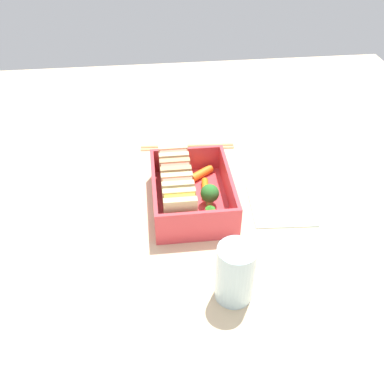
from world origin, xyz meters
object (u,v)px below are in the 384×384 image
(drinking_glass, at_px, (235,273))
(strawberry_far_left, at_px, (210,215))
(broccoli_floret, at_px, (210,194))
(sandwich_left, at_px, (180,210))
(chopstick_pair, at_px, (187,146))
(sandwich_center_right, at_px, (174,165))
(carrot_stick_far_left, at_px, (205,188))
(folded_napkin, at_px, (280,201))
(sandwich_center, at_px, (176,179))
(carrot_stick_left, at_px, (202,173))
(sandwich_center_left, at_px, (178,194))

(drinking_glass, bearing_deg, strawberry_far_left, 5.31)
(broccoli_floret, bearing_deg, sandwich_left, 129.51)
(sandwich_left, relative_size, chopstick_pair, 0.32)
(sandwich_center_right, relative_size, carrot_stick_far_left, 1.31)
(drinking_glass, xyz_separation_m, folded_napkin, (0.18, -0.11, -0.04))
(sandwich_center, height_order, drinking_glass, drinking_glass)
(broccoli_floret, xyz_separation_m, carrot_stick_far_left, (0.03, 0.00, -0.02))
(chopstick_pair, distance_m, folded_napkin, 0.23)
(strawberry_far_left, relative_size, drinking_glass, 0.37)
(carrot_stick_left, relative_size, folded_napkin, 0.36)
(sandwich_center_right, bearing_deg, sandwich_center_left, 180.00)
(sandwich_center_right, xyz_separation_m, carrot_stick_left, (0.00, -0.05, -0.02))
(sandwich_center_left, bearing_deg, sandwich_center_right, 0.00)
(sandwich_center_left, bearing_deg, broccoli_floret, -86.38)
(chopstick_pair, bearing_deg, sandwich_center_left, 169.69)
(folded_napkin, bearing_deg, sandwich_center_right, 67.85)
(broccoli_floret, relative_size, drinking_glass, 0.44)
(strawberry_far_left, distance_m, drinking_glass, 0.13)
(sandwich_center_left, distance_m, sandwich_center, 0.04)
(sandwich_center, bearing_deg, sandwich_center_right, 0.00)
(sandwich_left, bearing_deg, sandwich_center_right, 0.00)
(sandwich_center, xyz_separation_m, sandwich_center_right, (0.04, 0.00, 0.00))
(strawberry_far_left, bearing_deg, drinking_glass, -174.69)
(sandwich_center, height_order, carrot_stick_far_left, sandwich_center)
(chopstick_pair, relative_size, drinking_glass, 2.13)
(sandwich_left, distance_m, broccoli_floret, 0.07)
(sandwich_left, relative_size, sandwich_center_left, 1.00)
(carrot_stick_far_left, height_order, drinking_glass, drinking_glass)
(strawberry_far_left, height_order, carrot_stick_left, strawberry_far_left)
(sandwich_center_right, relative_size, carrot_stick_left, 1.33)
(sandwich_left, bearing_deg, chopstick_pair, -8.60)
(sandwich_center_right, bearing_deg, folded_napkin, -112.15)
(carrot_stick_far_left, distance_m, chopstick_pair, 0.16)
(sandwich_center_left, height_order, chopstick_pair, sandwich_center_left)
(broccoli_floret, height_order, carrot_stick_left, broccoli_floret)
(drinking_glass, relative_size, folded_napkin, 0.70)
(strawberry_far_left, relative_size, folded_napkin, 0.26)
(carrot_stick_far_left, bearing_deg, drinking_glass, -177.42)
(sandwich_center_left, relative_size, carrot_stick_left, 1.33)
(broccoli_floret, distance_m, carrot_stick_far_left, 0.04)
(sandwich_center_right, xyz_separation_m, strawberry_far_left, (-0.12, -0.05, -0.02))
(sandwich_center_right, height_order, drinking_glass, drinking_glass)
(sandwich_center_left, distance_m, drinking_glass, 0.18)
(carrot_stick_far_left, bearing_deg, sandwich_center, 88.26)
(carrot_stick_far_left, relative_size, drinking_glass, 0.53)
(chopstick_pair, bearing_deg, carrot_stick_left, -173.32)
(sandwich_center_right, xyz_separation_m, drinking_glass, (-0.25, -0.06, 0.00))
(carrot_stick_left, bearing_deg, carrot_stick_far_left, -178.85)
(sandwich_center_left, xyz_separation_m, sandwich_center, (0.04, 0.00, 0.00))
(sandwich_center_left, bearing_deg, sandwich_left, 180.00)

